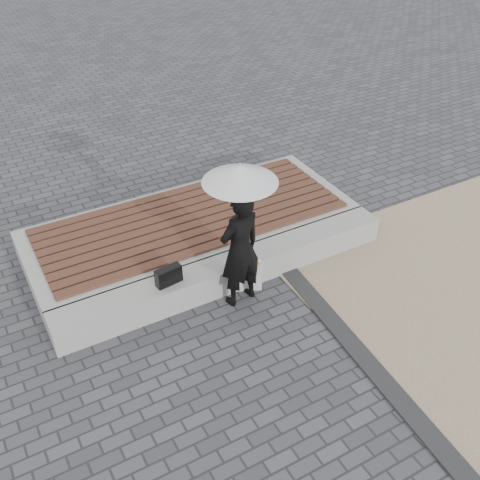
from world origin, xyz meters
name	(u,v)px	position (x,y,z in m)	size (l,w,h in m)	color
ground	(291,357)	(0.00, 0.00, 0.00)	(80.00, 80.00, 0.00)	#49494E
edging_band	(366,360)	(0.75, -0.50, 0.02)	(0.25, 5.20, 0.04)	#2A2A2D
seating_ledge	(229,272)	(0.00, 1.60, 0.20)	(5.00, 0.45, 0.40)	#A5A5A0
timber_platform	(192,229)	(0.00, 2.80, 0.20)	(5.00, 2.00, 0.40)	#A3A39E
timber_decking	(192,218)	(0.00, 2.80, 0.42)	(4.60, 1.80, 0.04)	brown
woman	(240,249)	(-0.03, 1.23, 0.85)	(0.62, 0.41, 1.71)	black
parasol	(240,174)	(-0.03, 1.23, 1.96)	(0.92, 0.92, 1.18)	silver
handbag	(169,276)	(-0.91, 1.57, 0.53)	(0.36, 0.13, 0.25)	black
canvas_tote	(247,275)	(0.17, 1.40, 0.21)	(0.41, 0.17, 0.43)	silver
magazine	(249,265)	(0.17, 1.35, 0.43)	(0.27, 0.20, 0.01)	red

